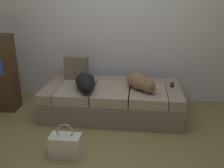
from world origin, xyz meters
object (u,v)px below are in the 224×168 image
handbag (66,145)px  dog_tan (140,82)px  couch (112,100)px  throw_pillow (76,68)px  tv_remote (172,85)px  dog_dark (85,82)px

handbag → dog_tan: bearing=51.7°
couch → handbag: (-0.38, -1.03, -0.08)m
couch → dog_tan: size_ratio=3.33×
couch → throw_pillow: bearing=155.4°
dog_tan → tv_remote: dog_tan is taller
throw_pillow → handbag: bearing=-82.0°
couch → dog_dark: bearing=-152.4°
dog_dark → handbag: size_ratio=1.57×
dog_dark → tv_remote: bearing=14.2°
couch → handbag: 1.10m
dog_tan → handbag: (-0.76, -0.96, -0.40)m
tv_remote → dog_dark: bearing=-157.0°
couch → throw_pillow: size_ratio=5.45×
tv_remote → handbag: 1.69m
dog_tan → handbag: bearing=-128.3°
dog_dark → handbag: (-0.04, -0.86, -0.40)m
dog_dark → throw_pillow: bearing=117.4°
throw_pillow → tv_remote: bearing=-5.9°
couch → tv_remote: bearing=8.0°
dog_dark → dog_tan: size_ratio=1.07×
couch → tv_remote: 0.85m
dog_dark → dog_tan: (0.72, 0.10, -0.00)m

